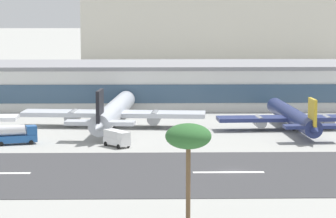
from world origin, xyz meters
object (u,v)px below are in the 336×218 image
Objects in this scene: service_fuel_truck_2 at (15,134)px; terminal_building at (198,84)px; distant_hotel_block at (218,22)px; airliner_gold_tail_gate_2 at (294,118)px; palm_tree_0 at (188,138)px; airliner_black_tail_gate_1 at (113,113)px; service_box_truck_1 at (117,138)px.

terminal_building is at bearing 40.13° from service_fuel_truck_2.
distant_hotel_block is 2.62× the size of airliner_gold_tail_gate_2.
distant_hotel_block is at bearing 84.43° from palm_tree_0.
airliner_gold_tail_gate_2 is 3.22× the size of palm_tree_0.
service_box_truck_1 is (1.88, -24.55, -1.60)m from airliner_black_tail_gate_1.
airliner_black_tail_gate_1 is at bearing 79.84° from airliner_gold_tail_gate_2.
palm_tree_0 is (-23.70, -242.92, -7.78)m from distant_hotel_block.
palm_tree_0 reaches higher than airliner_gold_tail_gate_2.
airliner_gold_tail_gate_2 is at bearing -0.69° from service_fuel_truck_2.
terminal_building is 48.00m from airliner_gold_tail_gate_2.
airliner_black_tail_gate_1 is (-37.01, -160.51, -15.96)m from distant_hotel_block.
distant_hotel_block is 189.18m from service_box_truck_1.
airliner_gold_tail_gate_2 is 4.85× the size of service_fuel_truck_2.
airliner_gold_tail_gate_2 is at bearing 77.55° from service_box_truck_1.
palm_tree_0 is at bearing -78.82° from service_fuel_truck_2.
service_box_truck_1 is 0.46× the size of palm_tree_0.
service_fuel_truck_2 is at bearing 117.57° from palm_tree_0.
airliner_gold_tail_gate_2 is 61.24m from service_fuel_truck_2.
terminal_building is 20.19× the size of service_fuel_truck_2.
airliner_gold_tail_gate_2 is 7.01× the size of service_box_truck_1.
service_fuel_truck_2 is at bearing -123.47° from terminal_building.
service_fuel_truck_2 is (-55.58, -181.86, -17.33)m from distant_hotel_block.
service_fuel_truck_2 is (-20.46, 3.20, 0.24)m from service_box_truck_1.
palm_tree_0 is at bearing -95.57° from distant_hotel_block.
distant_hotel_block is 166.14m from airliner_gold_tail_gate_2.
service_fuel_truck_2 is at bearing -107.00° from distant_hotel_block.
terminal_building is 66.88m from service_box_truck_1.
service_box_truck_1 is at bearing -25.28° from service_fuel_truck_2.
palm_tree_0 is at bearing -165.38° from airliner_black_tail_gate_1.
palm_tree_0 is at bearing -93.85° from terminal_building.
service_fuel_truck_2 is at bearing 102.29° from airliner_gold_tail_gate_2.
palm_tree_0 reaches higher than airliner_black_tail_gate_1.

